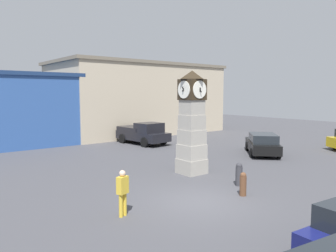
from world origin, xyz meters
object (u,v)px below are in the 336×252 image
object	(u,v)px
bollard_near_tower	(243,184)
pickup_truck	(143,133)
bollard_mid_row	(239,174)
clock_tower	(192,125)
pedestrian_crossing_lot	(123,190)
car_far_lot	(263,144)

from	to	relation	value
bollard_near_tower	pickup_truck	size ratio (longest dim) A/B	0.20
bollard_mid_row	clock_tower	bearing A→B (deg)	92.57
bollard_near_tower	pedestrian_crossing_lot	xyz separation A→B (m)	(-5.16, 1.12, 0.43)
bollard_near_tower	pickup_truck	world-z (taller)	pickup_truck
bollard_mid_row	car_far_lot	distance (m)	8.50
bollard_mid_row	pickup_truck	xyz separation A→B (m)	(3.50, 13.26, 0.38)
bollard_near_tower	bollard_mid_row	world-z (taller)	bollard_mid_row
clock_tower	pickup_truck	bearing A→B (deg)	70.23
bollard_near_tower	bollard_mid_row	xyz separation A→B (m)	(1.06, 1.09, 0.04)
bollard_near_tower	bollard_mid_row	size ratio (longest dim) A/B	0.92
bollard_mid_row	pedestrian_crossing_lot	bearing A→B (deg)	179.79
bollard_mid_row	pedestrian_crossing_lot	world-z (taller)	pedestrian_crossing_lot
car_far_lot	pickup_truck	xyz separation A→B (m)	(-3.95, 9.19, 0.17)
pickup_truck	clock_tower	bearing A→B (deg)	-109.77
clock_tower	pedestrian_crossing_lot	size ratio (longest dim) A/B	3.33
bollard_near_tower	pickup_truck	bearing A→B (deg)	72.37
pedestrian_crossing_lot	pickup_truck	bearing A→B (deg)	53.71
car_far_lot	clock_tower	bearing A→B (deg)	-172.92
clock_tower	bollard_near_tower	world-z (taller)	clock_tower
clock_tower	pedestrian_crossing_lot	bearing A→B (deg)	-152.96
bollard_near_tower	bollard_mid_row	bearing A→B (deg)	45.93
bollard_near_tower	clock_tower	bearing A→B (deg)	77.70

